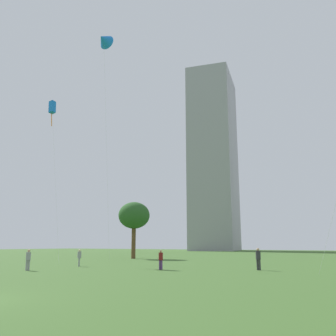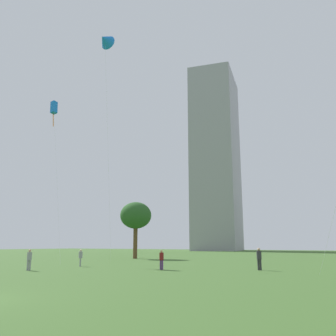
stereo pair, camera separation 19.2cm
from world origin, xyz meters
name	(u,v)px [view 1 (the left image)]	position (x,y,z in m)	size (l,w,h in m)	color
person_standing_0	(28,258)	(-11.73, 13.01, 1.00)	(0.39, 0.39, 1.74)	gray
person_standing_2	(258,257)	(4.70, 23.46, 1.07)	(0.41, 0.41, 1.84)	#2D2D33
person_standing_3	(161,258)	(-2.74, 19.67, 0.96)	(0.37, 0.37, 1.66)	#593372
person_standing_4	(79,257)	(-12.23, 19.47, 0.96)	(0.37, 0.37, 1.67)	gray
kite_flying_0	(52,108)	(-24.81, 25.47, 21.24)	(8.69, 5.00, 22.29)	silver
kite_flying_3	(104,40)	(-15.23, 25.09, 28.73)	(2.69, 5.39, 29.83)	silver
park_tree_0	(134,216)	(-19.91, 38.87, 6.58)	(4.92, 4.92, 8.76)	brown
distant_highrise_1	(214,160)	(-40.00, 116.10, 33.40)	(15.31, 24.15, 66.79)	#939399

